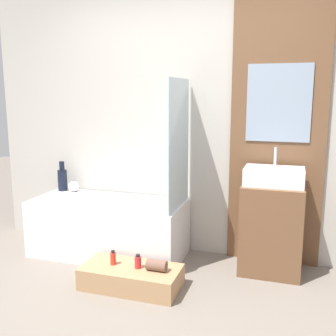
{
  "coord_description": "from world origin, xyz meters",
  "views": [
    {
      "loc": [
        0.96,
        -2.1,
        1.55
      ],
      "look_at": [
        0.06,
        0.72,
        0.99
      ],
      "focal_mm": 42.0,
      "sensor_mm": 36.0,
      "label": 1
    }
  ],
  "objects": [
    {
      "name": "wall_tiled_back",
      "position": [
        0.0,
        1.58,
        1.3
      ],
      "size": [
        4.2,
        0.06,
        2.6
      ],
      "primitive_type": "cube",
      "color": "#B7B2A8",
      "rests_on": "ground_plane"
    },
    {
      "name": "wall_wood_accent",
      "position": [
        0.82,
        1.53,
        1.31
      ],
      "size": [
        0.83,
        0.04,
        2.6
      ],
      "color": "brown",
      "rests_on": "ground_plane"
    },
    {
      "name": "bathtub",
      "position": [
        -0.71,
        1.21,
        0.27
      ],
      "size": [
        1.47,
        0.65,
        0.54
      ],
      "color": "white",
      "rests_on": "ground_plane"
    },
    {
      "name": "glass_shower_screen",
      "position": [
        -0.0,
        1.21,
        1.12
      ],
      "size": [
        0.01,
        0.62,
        1.14
      ],
      "primitive_type": "cube",
      "color": "silver",
      "rests_on": "bathtub"
    },
    {
      "name": "wooden_step_bench",
      "position": [
        -0.23,
        0.64,
        0.09
      ],
      "size": [
        0.8,
        0.39,
        0.18
      ],
      "primitive_type": "cube",
      "color": "#A87F56",
      "rests_on": "ground_plane"
    },
    {
      "name": "vanity_cabinet",
      "position": [
        0.82,
        1.3,
        0.39
      ],
      "size": [
        0.52,
        0.42,
        0.79
      ],
      "primitive_type": "cube",
      "color": "brown",
      "rests_on": "ground_plane"
    },
    {
      "name": "sink",
      "position": [
        0.82,
        1.3,
        0.86
      ],
      "size": [
        0.5,
        0.32,
        0.31
      ],
      "color": "white",
      "rests_on": "vanity_cabinet"
    },
    {
      "name": "vase_tall_dark",
      "position": [
        -1.35,
        1.43,
        0.67
      ],
      "size": [
        0.1,
        0.1,
        0.31
      ],
      "color": "black",
      "rests_on": "bathtub"
    },
    {
      "name": "vase_round_light",
      "position": [
        -1.21,
        1.42,
        0.6
      ],
      "size": [
        0.11,
        0.11,
        0.11
      ],
      "primitive_type": "sphere",
      "color": "silver",
      "rests_on": "bathtub"
    },
    {
      "name": "bottle_soap_primary",
      "position": [
        -0.39,
        0.64,
        0.23
      ],
      "size": [
        0.05,
        0.05,
        0.12
      ],
      "color": "red",
      "rests_on": "wooden_step_bench"
    },
    {
      "name": "bottle_soap_secondary",
      "position": [
        -0.17,
        0.64,
        0.23
      ],
      "size": [
        0.05,
        0.05,
        0.12
      ],
      "color": "red",
      "rests_on": "wooden_step_bench"
    },
    {
      "name": "towel_roll",
      "position": [
        -0.01,
        0.64,
        0.22
      ],
      "size": [
        0.16,
        0.09,
        0.09
      ],
      "primitive_type": "cylinder",
      "rotation": [
        0.0,
        1.57,
        0.0
      ],
      "color": "brown",
      "rests_on": "wooden_step_bench"
    }
  ]
}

